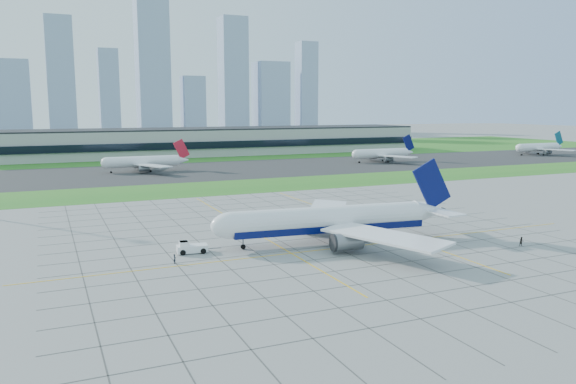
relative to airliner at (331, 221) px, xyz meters
name	(u,v)px	position (x,y,z in m)	size (l,w,h in m)	color
ground	(332,246)	(-1.17, -2.88, -4.65)	(1400.00, 1400.00, 0.00)	gray
grass_median	(210,188)	(-1.17, 87.12, -4.63)	(700.00, 35.00, 0.04)	#216B1E
asphalt_taxiway	(176,172)	(-1.17, 142.12, -4.62)	(700.00, 75.00, 0.04)	#383838
grass_far	(137,153)	(-1.17, 252.12, -4.63)	(700.00, 145.00, 0.04)	#216B1E
apron_markings	(310,234)	(-0.74, 8.21, -4.63)	(120.00, 130.00, 0.03)	#474744
terminal	(211,141)	(38.83, 227.00, 3.25)	(260.00, 43.00, 15.80)	#B7B7B2
city_skyline	(85,77)	(-9.88, 517.12, 54.45)	(523.00, 32.40, 160.00)	#99ACC9
airliner	(331,221)	(0.00, 0.00, 0.00)	(53.96, 54.44, 16.99)	white
pushback_tug	(191,248)	(-28.92, 3.19, -3.58)	(8.69, 3.51, 2.39)	white
crew_near	(175,259)	(-33.36, -3.04, -3.76)	(0.64, 0.42, 1.77)	black
crew_far	(522,242)	(34.07, -18.52, -3.68)	(0.94, 0.73, 1.93)	black
distant_jet_1	(144,162)	(-13.53, 148.23, -0.16)	(36.16, 42.66, 14.08)	white
distant_jet_2	(382,153)	(106.58, 143.94, -0.16)	(35.20, 42.66, 14.08)	white
distant_jet_3	(539,147)	(216.84, 144.59, -0.16)	(34.68, 42.66, 14.08)	white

